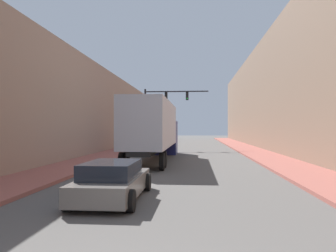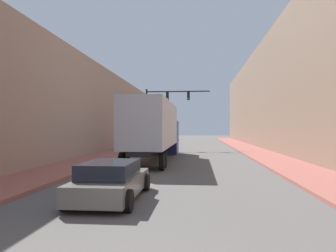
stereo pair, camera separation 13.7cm
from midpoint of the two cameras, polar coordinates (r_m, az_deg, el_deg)
sidewalk_right at (r=33.55m, az=14.73°, el=-4.21°), size 3.00×80.00×0.15m
sidewalk_left at (r=33.91m, az=-7.27°, el=-4.18°), size 3.00×80.00×0.15m
building_right at (r=34.68m, az=22.11°, el=5.67°), size 6.00×80.00×11.93m
building_left at (r=35.13m, az=-14.45°, el=2.50°), size 6.00×80.00×8.17m
semi_truck at (r=23.81m, az=-2.05°, el=-0.42°), size 2.54×13.99×4.10m
sedan_car at (r=11.01m, az=-9.54°, el=-9.42°), size 2.03×4.42×1.25m
traffic_signal_gantry at (r=36.54m, az=-1.05°, el=3.27°), size 7.14×0.35×6.70m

